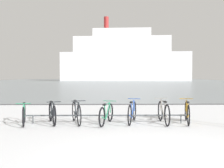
{
  "coord_description": "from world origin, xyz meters",
  "views": [
    {
      "loc": [
        -1.0,
        -4.58,
        1.64
      ],
      "look_at": [
        -0.82,
        7.02,
        1.26
      ],
      "focal_mm": 41.35,
      "sensor_mm": 36.0,
      "label": 1
    }
  ],
  "objects": [
    {
      "name": "bicycle_6",
      "position": [
        1.72,
        4.2,
        0.37
      ],
      "size": [
        0.53,
        1.71,
        0.82
      ],
      "color": "black",
      "rests_on": "ground"
    },
    {
      "name": "bicycle_2",
      "position": [
        -2.09,
        4.21,
        0.38
      ],
      "size": [
        0.61,
        1.66,
        0.83
      ],
      "color": "black",
      "rests_on": "ground"
    },
    {
      "name": "ferry_ship",
      "position": [
        4.0,
        75.79,
        6.69
      ],
      "size": [
        39.77,
        11.47,
        19.94
      ],
      "color": "white",
      "rests_on": "ground"
    },
    {
      "name": "bicycle_4",
      "position": [
        -0.16,
        4.32,
        0.37
      ],
      "size": [
        0.57,
        1.72,
        0.81
      ],
      "color": "black",
      "rests_on": "ground"
    },
    {
      "name": "bicycle_1",
      "position": [
        -2.91,
        4.21,
        0.36
      ],
      "size": [
        0.67,
        1.61,
        0.79
      ],
      "color": "black",
      "rests_on": "ground"
    },
    {
      "name": "ground",
      "position": [
        0.0,
        53.9,
        -0.04
      ],
      "size": [
        80.0,
        132.0,
        0.08
      ],
      "color": "white"
    },
    {
      "name": "bicycle_5",
      "position": [
        0.9,
        4.18,
        0.38
      ],
      "size": [
        0.46,
        1.78,
        0.84
      ],
      "color": "black",
      "rests_on": "ground"
    },
    {
      "name": "bicycle_3",
      "position": [
        -1.05,
        4.07,
        0.34
      ],
      "size": [
        0.59,
        1.63,
        0.76
      ],
      "color": "black",
      "rests_on": "ground"
    },
    {
      "name": "bike_rack",
      "position": [
        -1.02,
        4.18,
        0.27
      ],
      "size": [
        5.62,
        0.08,
        0.31
      ],
      "color": "#4C5156",
      "rests_on": "ground"
    },
    {
      "name": "bicycle_0",
      "position": [
        -3.82,
        4.05,
        0.34
      ],
      "size": [
        0.58,
        1.56,
        0.76
      ],
      "color": "black",
      "rests_on": "ground"
    }
  ]
}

